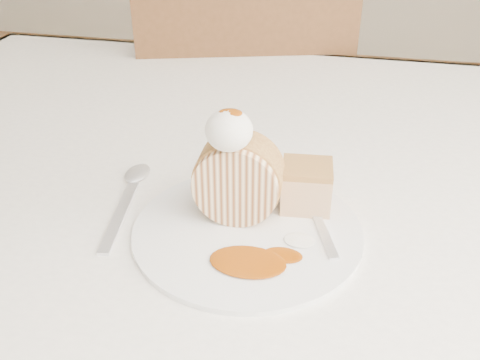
# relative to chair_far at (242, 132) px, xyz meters

# --- Properties ---
(table) EXTENTS (1.40, 0.90, 0.75)m
(table) POSITION_rel_chair_far_xyz_m (0.19, -0.53, 0.14)
(table) COLOR silver
(table) RESTS_ON ground
(chair_far) EXTENTS (0.54, 0.54, 0.92)m
(chair_far) POSITION_rel_chair_far_xyz_m (0.00, 0.00, 0.00)
(chair_far) COLOR brown
(chair_far) RESTS_ON ground
(plate) EXTENTS (0.26, 0.26, 0.01)m
(plate) POSITION_rel_chair_far_xyz_m (0.15, -0.68, 0.23)
(plate) COLOR white
(plate) RESTS_ON table
(roulade_slice) EXTENTS (0.09, 0.05, 0.09)m
(roulade_slice) POSITION_rel_chair_far_xyz_m (0.13, -0.66, 0.28)
(roulade_slice) COLOR #FFE4B1
(roulade_slice) RESTS_ON plate
(cake_chunk) EXTENTS (0.06, 0.05, 0.04)m
(cake_chunk) POSITION_rel_chair_far_xyz_m (0.20, -0.63, 0.25)
(cake_chunk) COLOR #BD8F47
(cake_chunk) RESTS_ON plate
(whipped_cream) EXTENTS (0.05, 0.05, 0.04)m
(whipped_cream) POSITION_rel_chair_far_xyz_m (0.13, -0.68, 0.34)
(whipped_cream) COLOR white
(whipped_cream) RESTS_ON roulade_slice
(caramel_drizzle) EXTENTS (0.02, 0.02, 0.01)m
(caramel_drizzle) POSITION_rel_chair_far_xyz_m (0.13, -0.67, 0.36)
(caramel_drizzle) COLOR #883A05
(caramel_drizzle) RESTS_ON whipped_cream
(caramel_pool) EXTENTS (0.08, 0.05, 0.00)m
(caramel_pool) POSITION_rel_chair_far_xyz_m (0.16, -0.73, 0.23)
(caramel_pool) COLOR #883A05
(caramel_pool) RESTS_ON plate
(fork) EXTENTS (0.06, 0.14, 0.00)m
(fork) POSITION_rel_chair_far_xyz_m (0.22, -0.67, 0.23)
(fork) COLOR silver
(fork) RESTS_ON plate
(spoon) EXTENTS (0.05, 0.17, 0.00)m
(spoon) POSITION_rel_chair_far_xyz_m (0.01, -0.68, 0.23)
(spoon) COLOR silver
(spoon) RESTS_ON table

